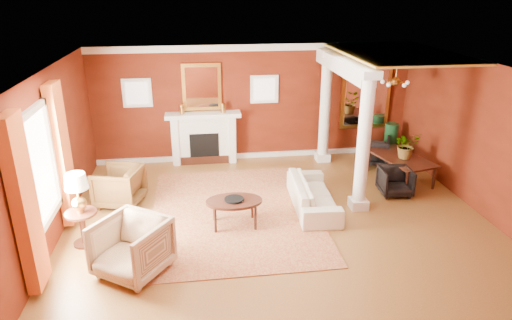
{
  "coord_description": "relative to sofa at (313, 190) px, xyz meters",
  "views": [
    {
      "loc": [
        -1.47,
        -7.63,
        4.26
      ],
      "look_at": [
        -0.39,
        0.31,
        1.15
      ],
      "focal_mm": 32.0,
      "sensor_mm": 36.0,
      "label": 1
    }
  ],
  "objects": [
    {
      "name": "ground",
      "position": [
        -0.79,
        -0.45,
        -0.39
      ],
      "size": [
        8.0,
        8.0,
        0.0
      ],
      "primitive_type": "plane",
      "color": "brown",
      "rests_on": "ground"
    },
    {
      "name": "room_shell",
      "position": [
        -0.79,
        -0.45,
        1.63
      ],
      "size": [
        8.04,
        7.04,
        2.92
      ],
      "color": "maroon",
      "rests_on": "ground"
    },
    {
      "name": "fireplace",
      "position": [
        -2.09,
        2.86,
        0.26
      ],
      "size": [
        1.85,
        0.42,
        1.29
      ],
      "color": "white",
      "rests_on": "ground"
    },
    {
      "name": "overmantel_mirror",
      "position": [
        -2.09,
        3.0,
        1.51
      ],
      "size": [
        0.95,
        0.07,
        1.15
      ],
      "color": "gold",
      "rests_on": "fireplace"
    },
    {
      "name": "flank_window_left",
      "position": [
        -3.64,
        3.01,
        1.41
      ],
      "size": [
        0.7,
        0.07,
        0.7
      ],
      "color": "white",
      "rests_on": "room_shell"
    },
    {
      "name": "flank_window_right",
      "position": [
        -0.54,
        3.01,
        1.41
      ],
      "size": [
        0.7,
        0.07,
        0.7
      ],
      "color": "white",
      "rests_on": "room_shell"
    },
    {
      "name": "left_window",
      "position": [
        -4.69,
        -1.05,
        1.03
      ],
      "size": [
        0.21,
        2.55,
        2.6
      ],
      "color": "white",
      "rests_on": "room_shell"
    },
    {
      "name": "column_front",
      "position": [
        0.91,
        -0.15,
        1.04
      ],
      "size": [
        0.36,
        0.36,
        2.8
      ],
      "color": "white",
      "rests_on": "ground"
    },
    {
      "name": "column_back",
      "position": [
        0.91,
        2.55,
        1.04
      ],
      "size": [
        0.36,
        0.36,
        2.8
      ],
      "color": "white",
      "rests_on": "ground"
    },
    {
      "name": "header_beam",
      "position": [
        0.91,
        1.45,
        2.23
      ],
      "size": [
        0.3,
        3.2,
        0.32
      ],
      "primitive_type": "cube",
      "color": "white",
      "rests_on": "column_front"
    },
    {
      "name": "amber_ceiling",
      "position": [
        2.06,
        1.3,
        2.48
      ],
      "size": [
        2.3,
        3.4,
        0.04
      ],
      "primitive_type": "cube",
      "color": "gold",
      "rests_on": "room_shell"
    },
    {
      "name": "dining_mirror",
      "position": [
        2.11,
        3.0,
        1.16
      ],
      "size": [
        1.3,
        0.07,
        1.7
      ],
      "color": "gold",
      "rests_on": "room_shell"
    },
    {
      "name": "chandelier",
      "position": [
        2.11,
        1.35,
        1.86
      ],
      "size": [
        0.6,
        0.62,
        0.75
      ],
      "color": "#B58639",
      "rests_on": "room_shell"
    },
    {
      "name": "crown_trim",
      "position": [
        -0.79,
        3.01,
        2.43
      ],
      "size": [
        8.0,
        0.08,
        0.16
      ],
      "primitive_type": "cube",
      "color": "white",
      "rests_on": "room_shell"
    },
    {
      "name": "base_trim",
      "position": [
        -0.79,
        3.01,
        -0.33
      ],
      "size": [
        8.0,
        0.08,
        0.12
      ],
      "primitive_type": "cube",
      "color": "white",
      "rests_on": "ground"
    },
    {
      "name": "rug",
      "position": [
        -1.59,
        -0.02,
        -0.38
      ],
      "size": [
        3.24,
        4.32,
        0.02
      ],
      "primitive_type": "cube",
      "rotation": [
        0.0,
        0.0,
        0.0
      ],
      "color": "maroon",
      "rests_on": "ground"
    },
    {
      "name": "sofa",
      "position": [
        0.0,
        0.0,
        0.0
      ],
      "size": [
        0.68,
        2.02,
        0.78
      ],
      "primitive_type": "imported",
      "rotation": [
        0.0,
        0.0,
        1.52
      ],
      "color": "white",
      "rests_on": "ground"
    },
    {
      "name": "armchair_leopard",
      "position": [
        -3.89,
        0.69,
        0.05
      ],
      "size": [
        1.01,
        1.05,
        0.89
      ],
      "primitive_type": "imported",
      "rotation": [
        0.0,
        0.0,
        -1.85
      ],
      "color": "black",
      "rests_on": "ground"
    },
    {
      "name": "armchair_stripe",
      "position": [
        -3.35,
        -1.81,
        0.11
      ],
      "size": [
        1.31,
        1.3,
        1.0
      ],
      "primitive_type": "imported",
      "rotation": [
        0.0,
        0.0,
        -0.6
      ],
      "color": "tan",
      "rests_on": "ground"
    },
    {
      "name": "coffee_table",
      "position": [
        -1.64,
        -0.53,
        0.09
      ],
      "size": [
        1.05,
        1.05,
        0.53
      ],
      "rotation": [
        0.0,
        0.0,
        0.25
      ],
      "color": "black",
      "rests_on": "ground"
    },
    {
      "name": "coffee_book",
      "position": [
        -1.67,
        -0.55,
        0.25
      ],
      "size": [
        0.16,
        0.04,
        0.22
      ],
      "primitive_type": "imported",
      "rotation": [
        0.0,
        0.0,
        0.15
      ],
      "color": "black",
      "rests_on": "coffee_table"
    },
    {
      "name": "side_table",
      "position": [
        -4.29,
        -0.83,
        0.49
      ],
      "size": [
        0.53,
        0.53,
        1.33
      ],
      "rotation": [
        0.0,
        0.0,
        -0.29
      ],
      "color": "black",
      "rests_on": "ground"
    },
    {
      "name": "dining_table",
      "position": [
        2.37,
        1.12,
        0.06
      ],
      "size": [
        0.91,
        1.68,
        0.89
      ],
      "primitive_type": "imported",
      "rotation": [
        0.0,
        0.0,
        1.8
      ],
      "color": "black",
      "rests_on": "ground"
    },
    {
      "name": "dining_chair_near",
      "position": [
        1.9,
        0.36,
        -0.06
      ],
      "size": [
        0.68,
        0.64,
        0.66
      ],
      "primitive_type": "imported",
      "rotation": [
        0.0,
        0.0,
        -0.07
      ],
      "color": "black",
      "rests_on": "ground"
    },
    {
      "name": "dining_chair_far",
      "position": [
        2.1,
        2.17,
        -0.0
      ],
      "size": [
        0.96,
        0.94,
        0.77
      ],
      "primitive_type": "imported",
      "rotation": [
        0.0,
        0.0,
        2.74
      ],
      "color": "black",
      "rests_on": "ground"
    },
    {
      "name": "green_urn",
      "position": [
        2.71,
        2.55,
        -0.03
      ],
      "size": [
        0.38,
        0.38,
        0.92
      ],
      "color": "#143F1E",
      "rests_on": "ground"
    },
    {
      "name": "potted_plant",
      "position": [
        2.4,
        1.05,
        0.74
      ],
      "size": [
        0.59,
        0.65,
        0.48
      ],
      "primitive_type": "imported",
      "rotation": [
        0.0,
        0.0,
        0.06
      ],
      "color": "#26591E",
      "rests_on": "dining_table"
    }
  ]
}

